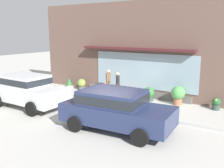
# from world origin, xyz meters

# --- Properties ---
(ground_plane) EXTENTS (60.00, 60.00, 0.00)m
(ground_plane) POSITION_xyz_m (0.00, 0.00, 0.00)
(ground_plane) COLOR #B2AFA8
(curb_strip) EXTENTS (14.00, 0.24, 0.12)m
(curb_strip) POSITION_xyz_m (0.00, -0.20, 0.06)
(curb_strip) COLOR #B2B2AD
(curb_strip) RESTS_ON ground_plane
(storefront) EXTENTS (14.00, 0.81, 5.48)m
(storefront) POSITION_xyz_m (0.01, 3.19, 2.68)
(storefront) COLOR brown
(storefront) RESTS_ON ground_plane
(fire_hydrant) EXTENTS (0.41, 0.38, 0.94)m
(fire_hydrant) POSITION_xyz_m (-0.92, 1.18, 0.47)
(fire_hydrant) COLOR red
(fire_hydrant) RESTS_ON ground_plane
(pedestrian_with_handbag) EXTENTS (0.42, 0.57, 1.56)m
(pedestrian_with_handbag) POSITION_xyz_m (-0.41, 1.66, 0.89)
(pedestrian_with_handbag) COLOR brown
(pedestrian_with_handbag) RESTS_ON ground_plane
(pedestrian_passerby) EXTENTS (0.29, 0.50, 1.55)m
(pedestrian_passerby) POSITION_xyz_m (-1.41, 2.25, 0.91)
(pedestrian_passerby) COLOR #9E9384
(pedestrian_passerby) RESTS_ON ground_plane
(parked_car_silver) EXTENTS (4.20, 1.99, 1.63)m
(parked_car_silver) POSITION_xyz_m (-3.51, -2.01, 0.93)
(parked_car_silver) COLOR silver
(parked_car_silver) RESTS_ON ground_plane
(parked_car_navy) EXTENTS (4.41, 2.31, 1.56)m
(parked_car_navy) POSITION_xyz_m (1.87, -2.23, 0.88)
(parked_car_navy) COLOR navy
(parked_car_navy) RESTS_ON ground_plane
(potted_plant_window_center) EXTENTS (0.62, 0.62, 0.77)m
(potted_plant_window_center) POSITION_xyz_m (1.18, 2.35, 0.39)
(potted_plant_window_center) COLOR #33473D
(potted_plant_window_center) RESTS_ON ground_plane
(potted_plant_low_front) EXTENTS (0.47, 0.47, 0.71)m
(potted_plant_low_front) POSITION_xyz_m (-4.73, 2.46, 0.34)
(potted_plant_low_front) COLOR #B7B2A3
(potted_plant_low_front) RESTS_ON ground_plane
(potted_plant_trailing_edge) EXTENTS (0.41, 0.41, 0.61)m
(potted_plant_trailing_edge) POSITION_xyz_m (4.65, 2.58, 0.32)
(potted_plant_trailing_edge) COLOR #33473D
(potted_plant_trailing_edge) RESTS_ON ground_plane
(potted_plant_window_right) EXTENTS (0.71, 0.71, 0.99)m
(potted_plant_window_right) POSITION_xyz_m (2.79, 2.44, 0.56)
(potted_plant_window_right) COLOR #9E6042
(potted_plant_window_right) RESTS_ON ground_plane
(potted_plant_corner_tall) EXTENTS (0.55, 0.55, 0.73)m
(potted_plant_corner_tall) POSITION_xyz_m (-3.69, 2.50, 0.38)
(potted_plant_corner_tall) COLOR #4C4C51
(potted_plant_corner_tall) RESTS_ON ground_plane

